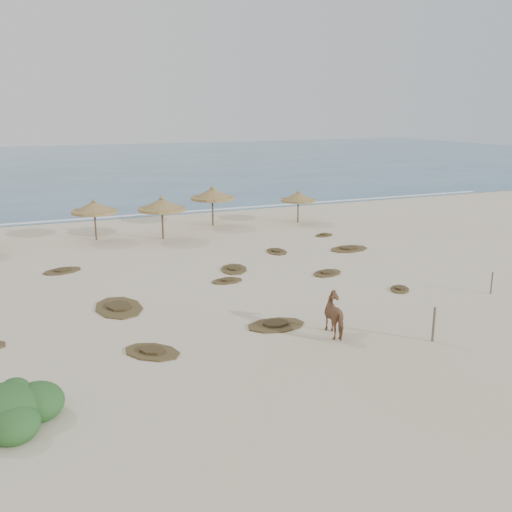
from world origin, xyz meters
The scene contains 22 objects.
ground centered at (0.00, 0.00, 0.00)m, with size 160.00×160.00×0.00m, color beige.
ocean centered at (0.00, 75.00, 0.00)m, with size 200.00×100.00×0.01m, color #275175.
foam_line centered at (0.00, 26.00, 0.00)m, with size 70.00×0.60×0.01m, color white.
palapa_2 centered at (-4.94, 17.92, 2.19)m, with size 3.37×3.37×2.82m.
palapa_3 centered at (-0.75, 16.52, 2.30)m, with size 3.42×3.42×2.96m.
palapa_4 centered at (3.82, 19.55, 2.35)m, with size 3.67×3.67×3.03m.
palapa_5 centered at (10.24, 18.11, 1.96)m, with size 3.48×3.48×2.53m.
horse centered at (1.36, -2.59, 0.79)m, with size 0.85×1.86×1.57m, color brown.
fence_post_near centered at (4.34, -4.58, 0.68)m, with size 0.10×0.10×1.35m, color #706554.
fence_post_far centered at (10.70, -1.08, 0.53)m, with size 0.08×0.08×1.06m, color #706554.
bush centered at (-10.45, -4.73, 0.46)m, with size 3.13×2.76×1.40m.
scrub_1 centered at (-5.93, 3.74, 0.05)m, with size 2.14×3.18×0.16m.
scrub_2 centered at (-0.15, 5.66, 0.05)m, with size 1.74×1.21×0.16m.
scrub_3 centered at (0.94, 7.56, 0.05)m, with size 2.09×2.56×0.16m.
scrub_4 centered at (5.23, 4.88, 0.05)m, with size 2.19×1.85×0.16m.
scrub_5 centered at (9.20, 9.09, 0.05)m, with size 2.84×2.06×0.16m.
scrub_6 centered at (-7.71, 10.84, 0.05)m, with size 2.39×1.92×0.16m.
scrub_7 centered at (4.76, 10.24, 0.05)m, with size 1.47×2.02×0.16m.
scrub_9 centered at (-0.44, -0.86, 0.05)m, with size 2.50×1.68×0.16m.
scrub_10 centered at (9.76, 13.17, 0.05)m, with size 1.67×1.36×0.16m.
scrub_11 centered at (-5.66, -1.50, 0.05)m, with size 2.55×2.61×0.16m.
scrub_12 centered at (7.07, 1.08, 0.05)m, with size 1.59×1.66×0.16m.
Camera 1 is at (-9.62, -20.41, 8.51)m, focal length 40.00 mm.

